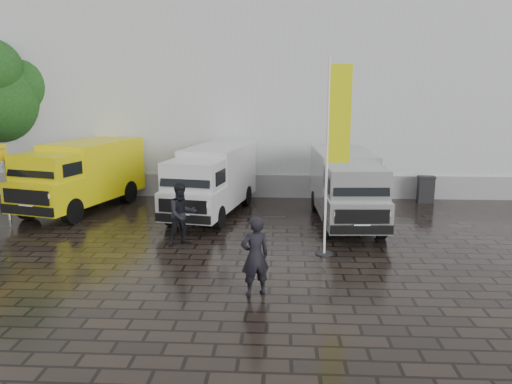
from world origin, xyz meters
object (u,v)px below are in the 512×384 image
van_white (212,182)px  person_tent (182,214)px  flagpole (334,146)px  wheelie_bin (426,189)px  van_silver (346,189)px  person_front (255,256)px  van_yellow (81,177)px

van_white → person_tent: van_white is taller
van_white → flagpole: size_ratio=1.05×
flagpole → wheelie_bin: bearing=56.8°
van_silver → flagpole: size_ratio=1.03×
person_front → person_tent: size_ratio=0.98×
van_yellow → person_front: (7.27, -7.95, -0.39)m
van_white → van_silver: bearing=-0.4°
van_silver → flagpole: flagpole is taller
flagpole → person_front: bearing=-124.1°
flagpole → person_tent: (-4.47, 0.73, -2.21)m
van_white → flagpole: flagpole is taller
person_front → flagpole: bearing=-147.1°
van_silver → person_tent: 6.00m
van_white → van_silver: van_white is taller
person_tent → wheelie_bin: bearing=1.6°
van_yellow → van_silver: size_ratio=1.00×
van_yellow → person_front: van_yellow is taller
van_white → wheelie_bin: (8.74, 2.62, -0.71)m
van_silver → person_tent: size_ratio=3.01×
van_yellow → flagpole: (9.31, -4.94, 1.84)m
flagpole → person_front: flagpole is taller
van_silver → person_tent: bearing=-155.0°
van_white → van_silver: (4.90, -0.98, -0.02)m
person_tent → van_white: bearing=50.6°
van_silver → person_front: (-2.86, -6.54, -0.31)m
wheelie_bin → person_front: 12.15m
van_yellow → wheelie_bin: van_yellow is taller
flagpole → person_tent: flagpole is taller
van_yellow → person_front: bearing=-32.0°
van_yellow → van_silver: (10.14, -1.42, -0.08)m
person_front → van_white: bearing=-97.8°
van_yellow → flagpole: 10.70m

